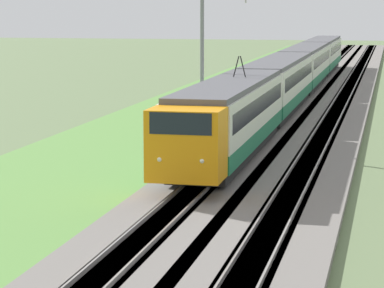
% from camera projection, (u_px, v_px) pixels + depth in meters
% --- Properties ---
extents(ballast_main, '(240.00, 4.40, 0.30)m').
position_uv_depth(ballast_main, '(258.00, 134.00, 53.37)').
color(ballast_main, slate).
rests_on(ballast_main, ground).
extents(ballast_adjacent, '(240.00, 4.40, 0.30)m').
position_uv_depth(ballast_adjacent, '(324.00, 136.00, 52.55)').
color(ballast_adjacent, slate).
rests_on(ballast_adjacent, ground).
extents(track_main, '(240.00, 1.57, 0.45)m').
position_uv_depth(track_main, '(258.00, 134.00, 53.37)').
color(track_main, '#4C4238').
rests_on(track_main, ground).
extents(track_adjacent, '(240.00, 1.57, 0.45)m').
position_uv_depth(track_adjacent, '(324.00, 136.00, 52.55)').
color(track_adjacent, '#4C4238').
rests_on(track_adjacent, ground).
extents(grass_verge, '(240.00, 11.91, 0.12)m').
position_uv_depth(grass_verge, '(164.00, 133.00, 54.59)').
color(grass_verge, '#5B8E42').
rests_on(grass_verge, ground).
extents(passenger_train, '(79.04, 2.99, 5.10)m').
position_uv_depth(passenger_train, '(294.00, 72.00, 72.20)').
color(passenger_train, orange).
rests_on(passenger_train, ground).
extents(catenary_mast_mid, '(0.22, 2.56, 9.02)m').
position_uv_depth(catenary_mast_mid, '(203.00, 60.00, 49.92)').
color(catenary_mast_mid, slate).
rests_on(catenary_mast_mid, ground).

